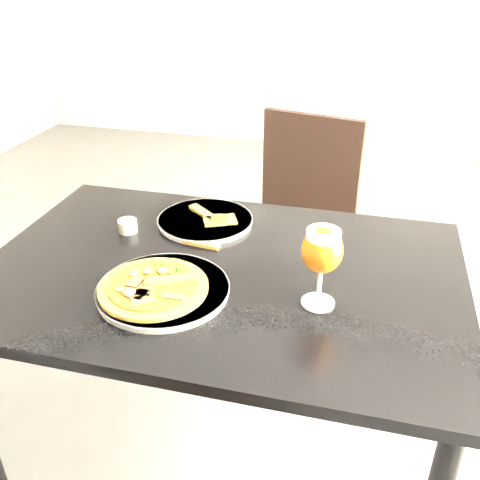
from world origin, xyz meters
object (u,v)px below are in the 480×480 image
(dining_table, at_px, (221,297))
(beer_glass, at_px, (322,251))
(chair_far, at_px, (296,224))
(pizza, at_px, (154,286))

(dining_table, xyz_separation_m, beer_glass, (0.26, -0.09, 0.23))
(dining_table, bearing_deg, beer_glass, -19.62)
(chair_far, distance_m, pizza, 0.98)
(dining_table, distance_m, beer_glass, 0.35)
(chair_far, bearing_deg, pizza, -89.44)
(chair_far, bearing_deg, beer_glass, -66.01)
(dining_table, bearing_deg, pizza, -127.12)
(chair_far, relative_size, beer_glass, 4.74)
(chair_far, distance_m, beer_glass, 0.96)
(dining_table, relative_size, beer_glass, 6.31)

